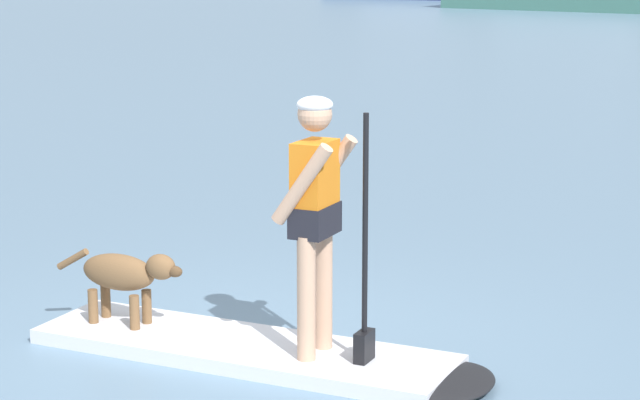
# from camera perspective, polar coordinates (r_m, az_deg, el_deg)

# --- Properties ---
(ground_plane) EXTENTS (400.00, 400.00, 0.00)m
(ground_plane) POSITION_cam_1_polar(r_m,az_deg,el_deg) (8.10, -3.75, -7.50)
(ground_plane) COLOR slate
(paddleboard) EXTENTS (3.29, 1.15, 0.10)m
(paddleboard) POSITION_cam_1_polar(r_m,az_deg,el_deg) (7.99, -2.33, -7.40)
(paddleboard) COLOR silver
(paddleboard) RESTS_ON ground_plane
(person_paddler) EXTENTS (0.63, 0.52, 1.70)m
(person_paddler) POSITION_cam_1_polar(r_m,az_deg,el_deg) (7.56, -0.14, -0.38)
(person_paddler) COLOR tan
(person_paddler) RESTS_ON paddleboard
(dog) EXTENTS (1.05, 0.29, 0.54)m
(dog) POSITION_cam_1_polar(r_m,az_deg,el_deg) (8.44, -9.39, -3.57)
(dog) COLOR brown
(dog) RESTS_ON paddleboard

